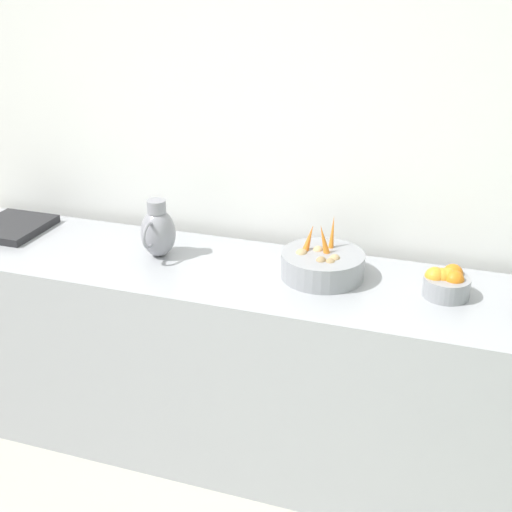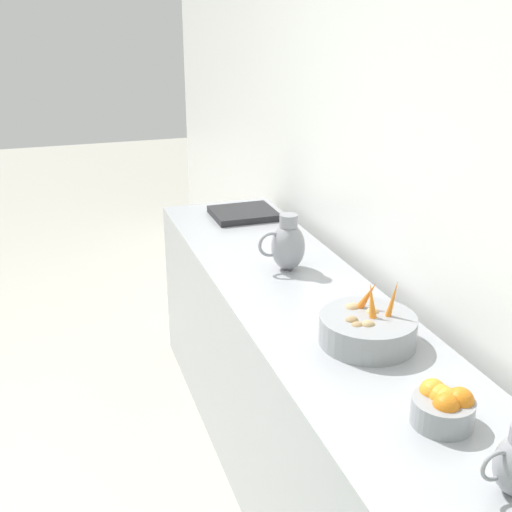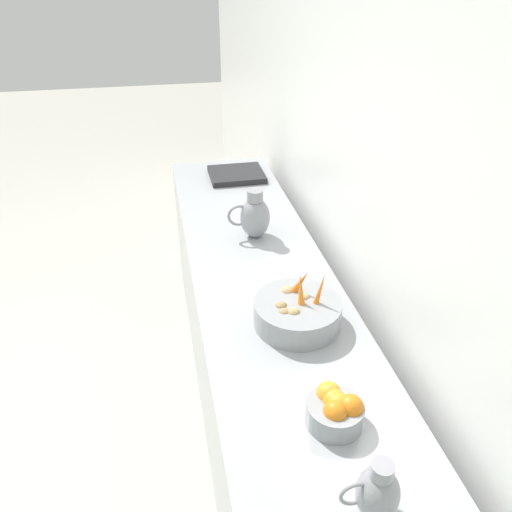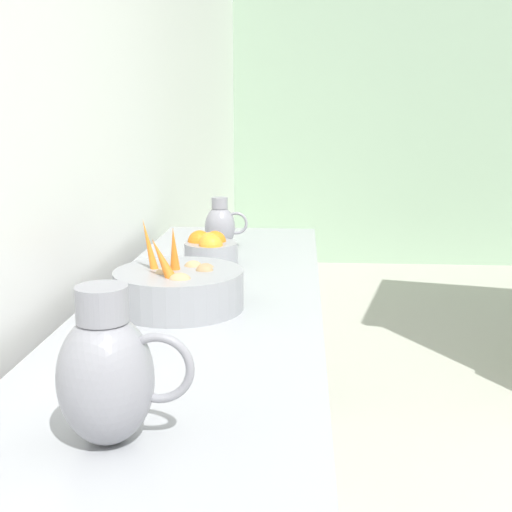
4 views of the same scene
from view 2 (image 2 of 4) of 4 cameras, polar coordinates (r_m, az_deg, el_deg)
name	(u,v)px [view 2 (image 2 of 4)]	position (r m, az deg, el deg)	size (l,w,h in m)	color
prep_counter	(314,408)	(2.79, 5.04, -13.03)	(0.63, 3.03, 0.91)	#9EA0A5
vegetable_colander	(367,329)	(2.32, 9.67, -6.26)	(0.34, 0.34, 0.23)	gray
orange_bowl	(444,405)	(1.96, 16.00, -12.39)	(0.18, 0.18, 0.12)	gray
metal_pitcher_tall	(288,245)	(2.88, 2.76, 0.97)	(0.21, 0.15, 0.25)	gray
counter_sink_basin	(243,213)	(3.63, -1.10, 3.73)	(0.34, 0.30, 0.04)	#232326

